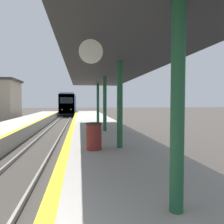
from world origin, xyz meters
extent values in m
cube|color=black|center=(0.00, 44.13, 0.28)|extent=(2.31, 15.42, 0.55)
cube|color=#33518C|center=(0.00, 44.13, 2.30)|extent=(2.71, 17.13, 3.50)
cube|color=yellow|center=(0.00, 35.65, 2.30)|extent=(2.66, 0.16, 3.43)
cube|color=black|center=(0.00, 35.59, 2.91)|extent=(2.17, 0.06, 1.05)
cube|color=gray|center=(0.00, 44.13, 4.17)|extent=(2.31, 16.28, 0.24)
sphere|color=white|center=(-0.75, 35.59, 1.34)|extent=(0.18, 0.18, 0.18)
sphere|color=white|center=(0.75, 35.59, 1.34)|extent=(0.18, 0.18, 0.18)
cylinder|color=#1E5133|center=(3.67, 1.03, 2.52)|extent=(0.22, 0.22, 3.26)
cylinder|color=#1E5133|center=(3.67, 5.92, 2.52)|extent=(0.22, 0.22, 3.26)
cylinder|color=#1E5133|center=(3.67, 10.80, 2.52)|extent=(0.22, 0.22, 3.26)
cylinder|color=#1E5133|center=(3.67, 15.69, 2.52)|extent=(0.22, 0.22, 3.26)
cube|color=#2D2D33|center=(3.67, 8.36, 4.25)|extent=(4.11, 19.54, 0.20)
cylinder|color=white|center=(2.43, 2.99, 3.80)|extent=(0.56, 0.04, 0.56)
cylinder|color=maroon|center=(2.68, 5.72, 1.35)|extent=(0.56, 0.56, 0.92)
cylinder|color=#262626|center=(2.68, 5.72, 1.84)|extent=(0.58, 0.58, 0.06)
camera|label=1|loc=(2.16, -2.16, 2.63)|focal=35.00mm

